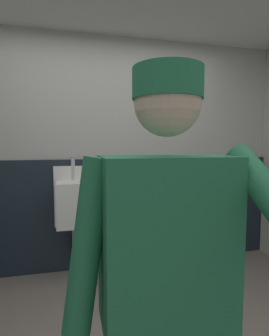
% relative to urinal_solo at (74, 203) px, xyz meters
% --- Properties ---
extents(wall_back, '(4.62, 0.12, 2.54)m').
position_rel_urinal_solo_xyz_m(wall_back, '(0.35, 0.22, 0.49)').
color(wall_back, '#B2B2AD').
rests_on(wall_back, ground_plane).
extents(wainscot_band_back, '(4.02, 0.03, 1.22)m').
position_rel_urinal_solo_xyz_m(wainscot_band_back, '(0.35, 0.14, -0.17)').
color(wainscot_band_back, '#19232D').
rests_on(wainscot_band_back, ground_plane).
extents(urinal_solo, '(0.40, 0.34, 1.24)m').
position_rel_urinal_solo_xyz_m(urinal_solo, '(0.00, 0.00, 0.00)').
color(urinal_solo, white).
rests_on(urinal_solo, ground_plane).
extents(person, '(0.64, 0.60, 1.61)m').
position_rel_urinal_solo_xyz_m(person, '(0.27, -1.98, 0.16)').
color(person, '#2D3342').
rests_on(person, ground_plane).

